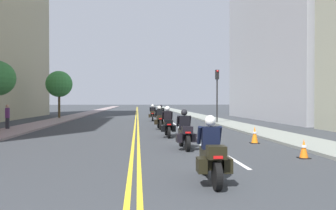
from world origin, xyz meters
The scene contains 17 objects.
ground_plane centered at (0.00, 48.00, 0.00)m, with size 264.00×264.00×0.00m, color #313539.
sidewalk_left centered at (-7.62, 48.00, 0.06)m, with size 2.46×144.00×0.12m, color gray.
sidewalk_right centered at (7.62, 48.00, 0.06)m, with size 2.46×144.00×0.12m, color gray.
centreline_yellow_inner centered at (-0.12, 48.00, 0.00)m, with size 0.12×132.00×0.01m, color yellow.
centreline_yellow_outer centered at (0.12, 48.00, 0.00)m, with size 0.12×132.00×0.01m, color yellow.
lane_dashes_white centered at (3.19, 29.00, 0.00)m, with size 0.14×56.40×0.01m.
motorcycle_0 centered at (1.79, 5.44, 0.64)m, with size 0.77×2.18×1.58m.
motorcycle_1 centered at (1.95, 10.95, 0.64)m, with size 0.77×2.11×1.59m.
motorcycle_2 centered at (1.68, 15.56, 0.65)m, with size 0.76×2.25×1.65m.
motorcycle_3 centered at (1.58, 20.65, 0.65)m, with size 0.77×2.22×1.60m.
motorcycle_4 centered at (2.02, 25.49, 0.65)m, with size 0.77×2.16×1.62m.
motorcycle_5 centered at (1.53, 30.11, 0.65)m, with size 0.78×2.19×1.59m.
traffic_cone_0 centered at (5.61, 8.46, 0.32)m, with size 0.35×0.35×0.64m.
traffic_cone_1 centered at (5.36, 12.48, 0.38)m, with size 0.37×0.37×0.78m.
traffic_light_near centered at (6.79, 25.59, 3.17)m, with size 0.28×0.38×4.56m.
pedestrian_1 centered at (-8.38, 20.46, 0.88)m, with size 0.27×0.39×1.70m.
street_tree_0 centered at (-8.30, 34.61, 3.74)m, with size 2.80×2.80×5.16m.
Camera 1 is at (0.08, -2.24, 1.91)m, focal length 35.84 mm.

